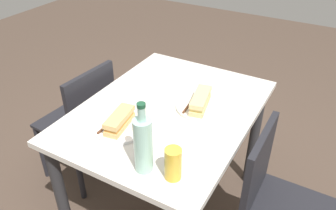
% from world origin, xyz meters
% --- Properties ---
extents(ground_plane, '(8.00, 8.00, 0.00)m').
position_xyz_m(ground_plane, '(0.00, 0.00, 0.00)').
color(ground_plane, '#47382D').
extents(dining_table, '(1.10, 0.83, 0.77)m').
position_xyz_m(dining_table, '(0.00, 0.00, 0.65)').
color(dining_table, beige).
rests_on(dining_table, ground).
extents(chair_far, '(0.43, 0.43, 0.85)m').
position_xyz_m(chair_far, '(-0.01, 0.61, 0.48)').
color(chair_far, black).
rests_on(chair_far, ground).
extents(chair_near, '(0.40, 0.40, 0.85)m').
position_xyz_m(chair_near, '(-0.07, -0.61, 0.48)').
color(chair_near, black).
rests_on(chair_near, ground).
extents(plate_near, '(0.25, 0.25, 0.01)m').
position_xyz_m(plate_near, '(0.08, -0.14, 0.78)').
color(plate_near, silver).
rests_on(plate_near, dining_table).
extents(baguette_sandwich_near, '(0.22, 0.11, 0.07)m').
position_xyz_m(baguette_sandwich_near, '(0.08, -0.14, 0.82)').
color(baguette_sandwich_near, '#DBB77A').
rests_on(baguette_sandwich_near, plate_near).
extents(knife_near, '(0.18, 0.03, 0.01)m').
position_xyz_m(knife_near, '(0.05, -0.09, 0.79)').
color(knife_near, silver).
rests_on(knife_near, plate_near).
extents(plate_far, '(0.25, 0.25, 0.01)m').
position_xyz_m(plate_far, '(-0.26, 0.11, 0.78)').
color(plate_far, white).
rests_on(plate_far, dining_table).
extents(baguette_sandwich_far, '(0.20, 0.10, 0.07)m').
position_xyz_m(baguette_sandwich_far, '(-0.26, 0.11, 0.82)').
color(baguette_sandwich_far, tan).
rests_on(baguette_sandwich_far, plate_far).
extents(knife_far, '(0.18, 0.01, 0.01)m').
position_xyz_m(knife_far, '(-0.28, 0.16, 0.79)').
color(knife_far, silver).
rests_on(knife_far, plate_far).
extents(water_bottle, '(0.08, 0.08, 0.31)m').
position_xyz_m(water_bottle, '(-0.43, -0.13, 0.90)').
color(water_bottle, '#99C6B7').
rests_on(water_bottle, dining_table).
extents(beer_glass, '(0.07, 0.07, 0.14)m').
position_xyz_m(beer_glass, '(-0.41, -0.26, 0.84)').
color(beer_glass, gold).
rests_on(beer_glass, dining_table).
extents(paper_napkin, '(0.18, 0.18, 0.00)m').
position_xyz_m(paper_napkin, '(0.19, 0.24, 0.77)').
color(paper_napkin, white).
rests_on(paper_napkin, dining_table).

